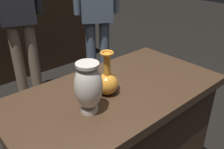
% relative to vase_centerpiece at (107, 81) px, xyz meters
% --- Properties ---
extents(display_plinth, '(1.20, 0.64, 0.80)m').
position_rel_vase_centerpiece_xyz_m(display_plinth, '(0.06, 0.00, -0.47)').
color(display_plinth, '#422D1E').
rests_on(display_plinth, ground_plane).
extents(vase_centerpiece, '(0.11, 0.11, 0.23)m').
position_rel_vase_centerpiece_xyz_m(vase_centerpiece, '(0.00, 0.00, 0.00)').
color(vase_centerpiece, orange).
rests_on(vase_centerpiece, display_plinth).
extents(vase_tall_behind, '(0.13, 0.13, 0.24)m').
position_rel_vase_centerpiece_xyz_m(vase_tall_behind, '(-0.16, -0.06, 0.06)').
color(vase_tall_behind, silver).
rests_on(vase_tall_behind, display_plinth).
extents(visitor_center_back, '(0.45, 0.28, 1.70)m').
position_rel_vase_centerpiece_xyz_m(visitor_center_back, '(0.15, 1.49, 0.14)').
color(visitor_center_back, '#846B56').
rests_on(visitor_center_back, ground_plane).
extents(visitor_near_right, '(0.41, 0.32, 1.62)m').
position_rel_vase_centerpiece_xyz_m(visitor_near_right, '(0.86, 1.18, 0.08)').
color(visitor_near_right, slate).
rests_on(visitor_near_right, ground_plane).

